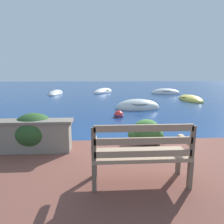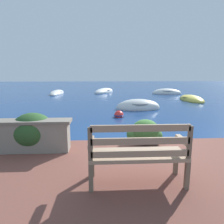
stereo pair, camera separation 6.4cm
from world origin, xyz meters
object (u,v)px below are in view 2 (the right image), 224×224
Objects in this scene: rowboat_mid at (191,100)px; mooring_buoy at (119,115)px; rowboat_distant at (104,92)px; rowboat_outer at (57,93)px; rowboat_far at (167,93)px; park_bench at (138,152)px; rowboat_nearest at (138,107)px.

mooring_buoy is at bearing 133.85° from rowboat_mid.
rowboat_mid is 8.21m from rowboat_distant.
mooring_buoy is at bearing 27.08° from rowboat_outer.
rowboat_outer reaches higher than mooring_buoy.
rowboat_far is 5.68m from rowboat_distant.
rowboat_mid is at bearing 70.39° from rowboat_distant.
park_bench reaches higher than rowboat_mid.
rowboat_nearest is 2.16m from mooring_buoy.
rowboat_mid is (5.51, 10.34, -0.65)m from park_bench.
rowboat_far is 6.16× the size of mooring_buoy.
rowboat_mid is at bearing 42.35° from mooring_buoy.
rowboat_outer is at bearing 65.81° from rowboat_mid.
rowboat_nearest is 9.68m from rowboat_outer.
rowboat_far reaches higher than rowboat_mid.
rowboat_mid is 0.84× the size of rowboat_distant.
rowboat_outer is 4.30m from rowboat_distant.
mooring_buoy is (0.21, 5.51, -0.64)m from park_bench.
rowboat_nearest is at bearing 127.31° from rowboat_mid.
rowboat_mid is (4.15, 3.00, -0.02)m from rowboat_nearest.
park_bench reaches higher than rowboat_distant.
rowboat_outer is at bearing 115.73° from mooring_buoy.
park_bench is at bearing -99.89° from rowboat_far.
rowboat_mid is 11.02m from rowboat_outer.
rowboat_distant is at bearing 172.79° from rowboat_far.
rowboat_distant reaches higher than rowboat_outer.
rowboat_distant is (-5.43, 1.65, -0.01)m from rowboat_far.
rowboat_mid is at bearing 69.22° from park_bench.
rowboat_outer is 0.99× the size of rowboat_distant.
rowboat_nearest reaches higher than rowboat_outer.
rowboat_nearest is 5.32× the size of mooring_buoy.
rowboat_far is (-0.33, 4.20, 0.02)m from rowboat_mid.
rowboat_mid is 7.17m from mooring_buoy.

